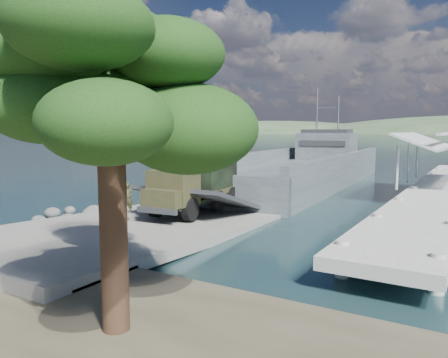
% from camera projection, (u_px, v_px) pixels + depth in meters
% --- Properties ---
extents(ground, '(1400.00, 1400.00, 0.00)m').
position_uv_depth(ground, '(144.00, 230.00, 23.80)').
color(ground, '#173739').
rests_on(ground, ground).
extents(boat_ramp, '(10.00, 18.00, 0.50)m').
position_uv_depth(boat_ramp, '(131.00, 229.00, 22.92)').
color(boat_ramp, slate).
rests_on(boat_ramp, ground).
extents(shoreline_rocks, '(3.20, 5.60, 0.90)m').
position_uv_depth(shoreline_rocks, '(75.00, 217.00, 27.41)').
color(shoreline_rocks, '#51514F').
rests_on(shoreline_rocks, ground).
extents(pier, '(6.40, 44.00, 6.10)m').
position_uv_depth(pier, '(442.00, 181.00, 32.93)').
color(pier, '#9FA097').
rests_on(pier, ground).
extents(landing_craft, '(11.46, 38.56, 11.33)m').
position_uv_depth(landing_craft, '(297.00, 176.00, 43.22)').
color(landing_craft, '#41484D').
rests_on(landing_craft, ground).
extents(military_truck, '(3.22, 8.22, 3.73)m').
position_uv_depth(military_truck, '(198.00, 181.00, 26.72)').
color(military_truck, black).
rests_on(military_truck, boat_ramp).
extents(soldier, '(0.76, 0.71, 1.73)m').
position_uv_depth(soldier, '(128.00, 205.00, 23.79)').
color(soldier, '#26331C').
rests_on(soldier, boat_ramp).
extents(overhang_tree, '(8.69, 8.01, 7.89)m').
position_uv_depth(overhang_tree, '(108.00, 96.00, 11.18)').
color(overhang_tree, black).
rests_on(overhang_tree, ground).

